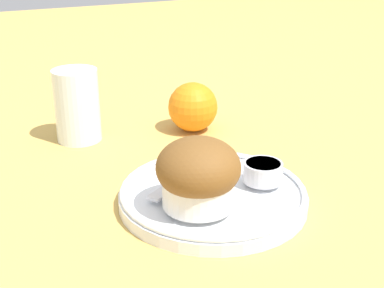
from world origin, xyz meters
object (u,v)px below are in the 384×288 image
orange_fruit (193,107)px  juice_glass (77,105)px  butter_knife (192,172)px  muffin (198,174)px

orange_fruit → juice_glass: (-0.16, 0.04, 0.01)m
butter_knife → orange_fruit: bearing=32.7°
orange_fruit → butter_knife: bearing=-115.1°
butter_knife → juice_glass: bearing=79.6°
orange_fruit → juice_glass: juice_glass is taller
muffin → juice_glass: juice_glass is taller
butter_knife → muffin: bearing=-142.2°
muffin → butter_knife: muffin is taller
muffin → butter_knife: 0.08m
juice_glass → orange_fruit: bearing=-12.3°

